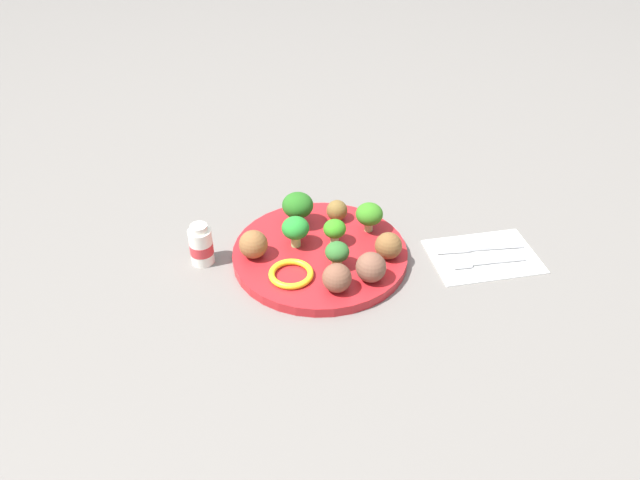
# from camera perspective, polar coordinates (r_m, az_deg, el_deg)

# --- Properties ---
(ground_plane) EXTENTS (4.00, 4.00, 0.00)m
(ground_plane) POSITION_cam_1_polar(r_m,az_deg,el_deg) (1.00, 0.00, -1.66)
(ground_plane) COLOR slate
(plate) EXTENTS (0.28, 0.28, 0.02)m
(plate) POSITION_cam_1_polar(r_m,az_deg,el_deg) (1.00, 0.00, -1.29)
(plate) COLOR red
(plate) RESTS_ON ground_plane
(broccoli_floret_center) EXTENTS (0.04, 0.04, 0.05)m
(broccoli_floret_center) POSITION_cam_1_polar(r_m,az_deg,el_deg) (1.02, 4.54, 2.34)
(broccoli_floret_center) COLOR #A8BC73
(broccoli_floret_center) RESTS_ON plate
(broccoli_floret_front_right) EXTENTS (0.04, 0.04, 0.04)m
(broccoli_floret_front_right) POSITION_cam_1_polar(r_m,az_deg,el_deg) (1.00, 1.35, 0.98)
(broccoli_floret_front_right) COLOR #8EC37E
(broccoli_floret_front_right) RESTS_ON plate
(broccoli_floret_back_right) EXTENTS (0.05, 0.05, 0.06)m
(broccoli_floret_back_right) POSITION_cam_1_polar(r_m,az_deg,el_deg) (1.03, -2.05, 3.15)
(broccoli_floret_back_right) COLOR #ABC276
(broccoli_floret_back_right) RESTS_ON plate
(broccoli_floret_near_rim) EXTENTS (0.04, 0.04, 0.04)m
(broccoli_floret_near_rim) POSITION_cam_1_polar(r_m,az_deg,el_deg) (0.95, 1.58, -1.16)
(broccoli_floret_near_rim) COLOR #A5BF75
(broccoli_floret_near_rim) RESTS_ON plate
(broccoli_floret_back_left) EXTENTS (0.04, 0.04, 0.05)m
(broccoli_floret_back_left) POSITION_cam_1_polar(r_m,az_deg,el_deg) (0.99, -2.26, 1.05)
(broccoli_floret_back_left) COLOR #95CC6F
(broccoli_floret_back_left) RESTS_ON plate
(meatball_near_rim) EXTENTS (0.05, 0.05, 0.05)m
(meatball_near_rim) POSITION_cam_1_polar(r_m,az_deg,el_deg) (0.98, -6.13, -0.34)
(meatball_near_rim) COLOR brown
(meatball_near_rim) RESTS_ON plate
(meatball_front_right) EXTENTS (0.04, 0.04, 0.04)m
(meatball_front_right) POSITION_cam_1_polar(r_m,az_deg,el_deg) (1.06, 1.56, 2.73)
(meatball_front_right) COLOR brown
(meatball_front_right) RESTS_ON plate
(meatball_mid_right) EXTENTS (0.05, 0.05, 0.05)m
(meatball_mid_right) POSITION_cam_1_polar(r_m,az_deg,el_deg) (0.93, 4.69, -2.50)
(meatball_mid_right) COLOR brown
(meatball_mid_right) RESTS_ON plate
(meatball_far_rim) EXTENTS (0.04, 0.04, 0.04)m
(meatball_far_rim) POSITION_cam_1_polar(r_m,az_deg,el_deg) (0.97, 6.28, -0.52)
(meatball_far_rim) COLOR brown
(meatball_far_rim) RESTS_ON plate
(meatball_mid_left) EXTENTS (0.04, 0.04, 0.04)m
(meatball_mid_left) POSITION_cam_1_polar(r_m,az_deg,el_deg) (0.91, 1.56, -3.49)
(meatball_mid_left) COLOR brown
(meatball_mid_left) RESTS_ON plate
(pepper_ring_back_left) EXTENTS (0.10, 0.10, 0.01)m
(pepper_ring_back_left) POSITION_cam_1_polar(r_m,az_deg,el_deg) (0.94, -2.66, -3.11)
(pepper_ring_back_left) COLOR yellow
(pepper_ring_back_left) RESTS_ON plate
(napkin) EXTENTS (0.18, 0.13, 0.01)m
(napkin) POSITION_cam_1_polar(r_m,az_deg,el_deg) (1.04, 14.74, -1.42)
(napkin) COLOR white
(napkin) RESTS_ON ground_plane
(fork) EXTENTS (0.12, 0.02, 0.01)m
(fork) POSITION_cam_1_polar(r_m,az_deg,el_deg) (1.02, 14.77, -1.85)
(fork) COLOR silver
(fork) RESTS_ON napkin
(knife) EXTENTS (0.15, 0.02, 0.01)m
(knife) POSITION_cam_1_polar(r_m,az_deg,el_deg) (1.05, 14.03, -0.64)
(knife) COLOR silver
(knife) RESTS_ON napkin
(yogurt_bottle) EXTENTS (0.04, 0.04, 0.07)m
(yogurt_bottle) POSITION_cam_1_polar(r_m,az_deg,el_deg) (1.00, -10.83, -0.51)
(yogurt_bottle) COLOR white
(yogurt_bottle) RESTS_ON ground_plane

